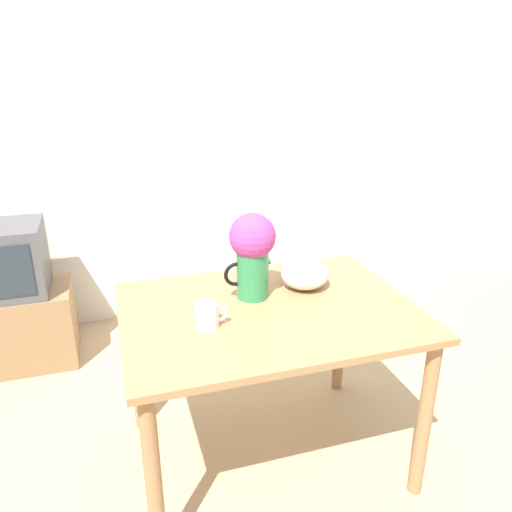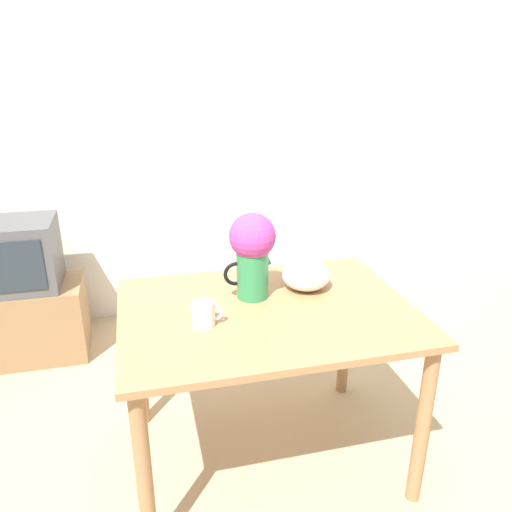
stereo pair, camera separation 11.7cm
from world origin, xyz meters
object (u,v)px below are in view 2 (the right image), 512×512
Objects in this scene: coffee_mug at (204,314)px; white_bowl at (306,275)px; flower_vase at (252,249)px; tv_set at (18,255)px.

coffee_mug is 0.55m from white_bowl.
flower_vase reaches higher than tv_set.
flower_vase reaches higher than white_bowl.
tv_set is (-0.94, 1.29, -0.15)m from coffee_mug.
flower_vase is at bearing -174.54° from white_bowl.
white_bowl is (0.26, 0.02, -0.16)m from flower_vase.
tv_set is (-1.18, 1.09, -0.33)m from flower_vase.
tv_set is (-1.44, 1.06, -0.17)m from white_bowl.
flower_vase is at bearing -42.66° from tv_set.
flower_vase is 1.64m from tv_set.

